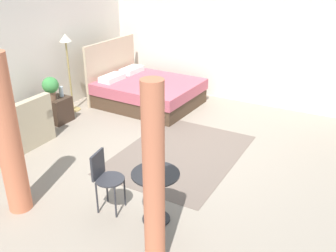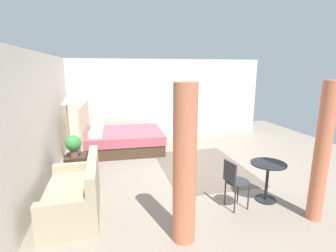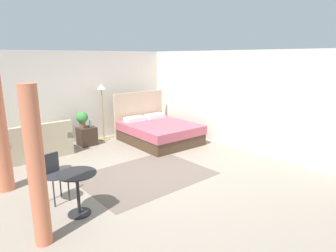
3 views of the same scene
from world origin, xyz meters
TOP-DOWN VIEW (x-y plane):
  - ground_plane at (0.00, 0.00)m, footprint 8.61×9.46m
  - wall_back at (0.00, 3.23)m, footprint 8.61×0.12m
  - wall_right at (2.80, 0.00)m, footprint 0.12×6.46m
  - area_rug at (-0.20, -0.11)m, footprint 2.54×1.87m
  - bed at (1.54, 1.65)m, footprint 1.79×2.17m
  - couch at (-1.52, 2.54)m, footprint 1.54×0.81m
  - nightstand at (-0.16, 2.67)m, footprint 0.47×0.41m
  - potted_plant at (-0.26, 2.69)m, footprint 0.32×0.32m
  - vase at (-0.04, 2.65)m, footprint 0.09×0.09m
  - floor_lamp at (0.45, 2.86)m, footprint 0.31×0.31m
  - balcony_table at (-1.89, -0.64)m, footprint 0.60×0.60m
  - cafe_chair_near_window at (-2.00, 0.05)m, footprint 0.44×0.44m
  - curtain_left at (-2.55, -1.03)m, footprint 0.22×0.22m
  - curtain_right at (-2.55, 1.06)m, footprint 0.30×0.30m

SIDE VIEW (x-z plane):
  - ground_plane at x=0.00m, z-range -0.02..0.00m
  - area_rug at x=-0.20m, z-range 0.00..0.01m
  - nightstand at x=-0.16m, z-range 0.00..0.51m
  - couch at x=-1.52m, z-range -0.14..0.73m
  - bed at x=1.54m, z-range -0.36..0.99m
  - balcony_table at x=-1.89m, z-range 0.13..0.82m
  - cafe_chair_near_window at x=-2.00m, z-range 0.10..0.92m
  - vase at x=-0.04m, z-range 0.51..0.71m
  - potted_plant at x=-0.26m, z-range 0.55..1.00m
  - curtain_left at x=-2.55m, z-range 0.00..2.11m
  - curtain_right at x=-2.55m, z-range 0.00..2.11m
  - floor_lamp at x=0.45m, z-range 0.40..2.05m
  - wall_back at x=0.00m, z-range 0.00..2.56m
  - wall_right at x=2.80m, z-range 0.00..2.56m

